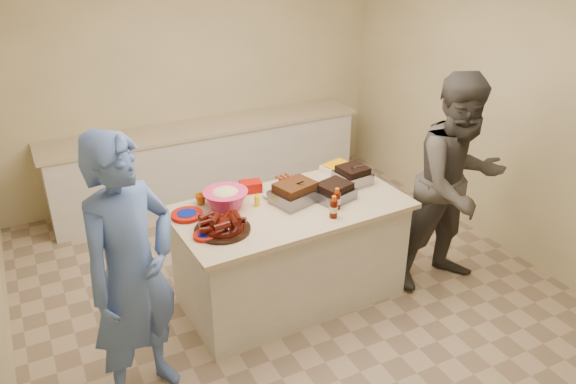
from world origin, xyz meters
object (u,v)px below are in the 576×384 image
bbq_bottle_b (336,209)px  plastic_cup (201,204)px  guest_gray (444,278)px  bbq_bottle_a (333,217)px  mustard_bottle (257,206)px  island (291,296)px  rib_platter (223,231)px  roasting_pan (352,183)px  coleslaw_bowl (226,207)px

bbq_bottle_b → plastic_cup: bbq_bottle_b is taller
plastic_cup → guest_gray: 2.33m
bbq_bottle_a → mustard_bottle: (-0.45, 0.45, 0.00)m
island → rib_platter: (-0.64, -0.13, 0.90)m
bbq_bottle_a → bbq_bottle_b: size_ratio=1.02×
roasting_pan → bbq_bottle_b: (-0.37, -0.34, 0.00)m
island → bbq_bottle_a: 0.97m
bbq_bottle_a → guest_gray: bearing=-3.9°
rib_platter → bbq_bottle_a: (0.84, -0.20, 0.00)m
rib_platter → coleslaw_bowl: coleslaw_bowl is taller
island → rib_platter: rib_platter is taller
bbq_bottle_a → mustard_bottle: 0.63m
island → guest_gray: bearing=-18.7°
coleslaw_bowl → plastic_cup: size_ratio=3.84×
bbq_bottle_b → guest_gray: bearing=-10.0°
coleslaw_bowl → guest_gray: (1.86, -0.61, -0.90)m
bbq_bottle_a → plastic_cup: bbq_bottle_a is taller
plastic_cup → guest_gray: plastic_cup is taller
bbq_bottle_a → plastic_cup: (-0.84, 0.68, 0.00)m
roasting_pan → bbq_bottle_a: bearing=-142.1°
coleslaw_bowl → island: bearing=-23.3°
coleslaw_bowl → bbq_bottle_a: (0.68, -0.53, 0.00)m
island → bbq_bottle_a: (0.20, -0.33, 0.90)m
bbq_bottle_a → plastic_cup: bearing=141.1°
guest_gray → coleslaw_bowl: bearing=164.1°
bbq_bottle_b → mustard_bottle: bbq_bottle_b is taller
bbq_bottle_b → plastic_cup: bearing=148.8°
plastic_cup → guest_gray: bearing=-20.6°
rib_platter → roasting_pan: bearing=11.1°
roasting_pan → guest_gray: 1.26m
rib_platter → bbq_bottle_a: bearing=-13.2°
bbq_bottle_b → mustard_bottle: bearing=148.4°
bbq_bottle_a → guest_gray: size_ratio=0.10×
island → rib_platter: bearing=-171.0°
bbq_bottle_b → guest_gray: size_ratio=0.09×
coleslaw_bowl → mustard_bottle: (0.23, -0.09, 0.00)m
island → rib_platter: 1.11m
rib_platter → guest_gray: 2.22m
rib_platter → guest_gray: size_ratio=0.22×
roasting_pan → mustard_bottle: (-0.92, -0.01, 0.00)m
roasting_pan → coleslaw_bowl: bearing=170.0°
bbq_bottle_b → plastic_cup: 1.10m
coleslaw_bowl → bbq_bottle_b: bearing=-28.4°
island → guest_gray: 1.44m
mustard_bottle → plastic_cup: bearing=149.3°
bbq_bottle_a → bbq_bottle_b: bearing=48.9°
bbq_bottle_a → mustard_bottle: size_ratio=1.57×
island → mustard_bottle: bearing=151.3°
rib_platter → mustard_bottle: size_ratio=3.64×
roasting_pan → bbq_bottle_b: bbq_bottle_b is taller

